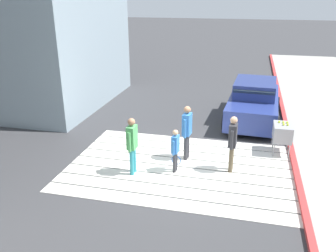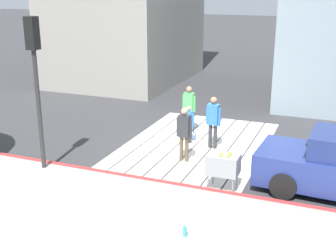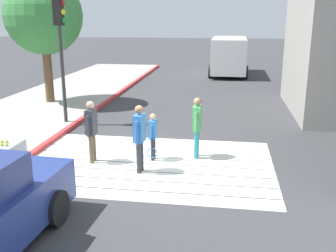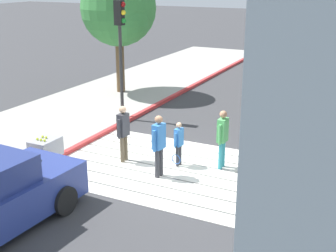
# 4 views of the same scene
# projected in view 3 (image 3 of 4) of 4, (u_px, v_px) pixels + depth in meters

# --- Properties ---
(ground_plane) EXTENTS (120.00, 120.00, 0.00)m
(ground_plane) POSITION_uv_depth(u_px,v_px,m) (148.00, 164.00, 10.19)
(ground_plane) COLOR #38383A
(crosswalk_stripes) EXTENTS (6.40, 4.35, 0.01)m
(crosswalk_stripes) POSITION_uv_depth(u_px,v_px,m) (148.00, 164.00, 10.19)
(crosswalk_stripes) COLOR silver
(crosswalk_stripes) RESTS_ON ground
(curb_painted) EXTENTS (0.16, 40.00, 0.13)m
(curb_painted) POSITION_uv_depth(u_px,v_px,m) (31.00, 155.00, 10.64)
(curb_painted) COLOR #BC3333
(curb_painted) RESTS_ON ground
(van_down_street) EXTENTS (2.38, 5.21, 2.35)m
(van_down_street) POSITION_uv_depth(u_px,v_px,m) (229.00, 55.00, 25.24)
(van_down_street) COLOR silver
(van_down_street) RESTS_ON ground
(traffic_light_corner) EXTENTS (0.39, 0.28, 4.24)m
(traffic_light_corner) POSITION_uv_depth(u_px,v_px,m) (61.00, 37.00, 13.01)
(traffic_light_corner) COLOR #2D2D2D
(traffic_light_corner) RESTS_ON ground
(street_tree) EXTENTS (3.20, 3.20, 5.32)m
(street_tree) POSITION_uv_depth(u_px,v_px,m) (45.00, 18.00, 16.06)
(street_tree) COLOR brown
(street_tree) RESTS_ON ground
(tennis_ball_cart) EXTENTS (0.56, 0.80, 1.02)m
(tennis_ball_cart) POSITION_uv_depth(u_px,v_px,m) (7.00, 154.00, 8.83)
(tennis_ball_cart) COLOR #99999E
(tennis_ball_cart) RESTS_ON ground
(pedestrian_adult_lead) EXTENTS (0.23, 0.48, 1.64)m
(pedestrian_adult_lead) POSITION_uv_depth(u_px,v_px,m) (91.00, 127.00, 10.04)
(pedestrian_adult_lead) COLOR brown
(pedestrian_adult_lead) RESTS_ON ground
(pedestrian_adult_trailing) EXTENTS (0.26, 0.49, 1.68)m
(pedestrian_adult_trailing) POSITION_uv_depth(u_px,v_px,m) (139.00, 134.00, 9.39)
(pedestrian_adult_trailing) COLOR #333338
(pedestrian_adult_trailing) RESTS_ON ground
(pedestrian_adult_side) EXTENTS (0.22, 0.48, 1.64)m
(pedestrian_adult_side) POSITION_uv_depth(u_px,v_px,m) (197.00, 123.00, 10.41)
(pedestrian_adult_side) COLOR teal
(pedestrian_adult_side) RESTS_ON ground
(pedestrian_child_with_racket) EXTENTS (0.28, 0.40, 1.27)m
(pedestrian_child_with_racket) POSITION_uv_depth(u_px,v_px,m) (153.00, 134.00, 10.26)
(pedestrian_child_with_racket) COLOR #333338
(pedestrian_child_with_racket) RESTS_ON ground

